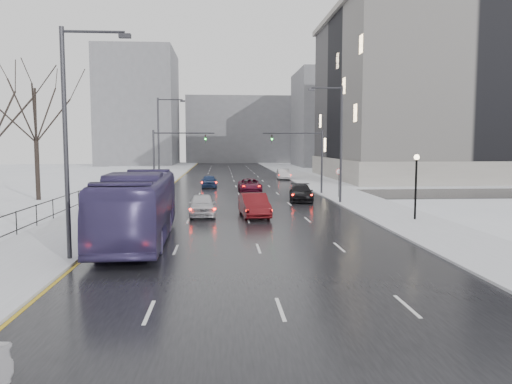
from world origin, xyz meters
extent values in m
cube|color=black|center=(0.00, 60.00, 0.02)|extent=(16.00, 150.00, 0.04)
cube|color=black|center=(0.00, 48.00, 0.02)|extent=(130.00, 10.00, 0.04)
cube|color=silver|center=(-10.50, 60.00, 0.08)|extent=(5.00, 150.00, 0.16)
cube|color=silver|center=(10.50, 60.00, 0.08)|extent=(5.00, 150.00, 0.16)
cube|color=white|center=(-20.00, 60.00, 0.06)|extent=(14.00, 150.00, 0.12)
cube|color=black|center=(-13.00, 30.00, 1.41)|extent=(0.04, 70.00, 0.05)
cube|color=black|center=(-13.00, 30.00, 0.41)|extent=(0.04, 70.00, 0.05)
cylinder|color=black|center=(-13.00, 30.00, 0.81)|extent=(0.06, 0.06, 1.30)
cylinder|color=#2D2D33|center=(8.40, 40.00, 5.00)|extent=(0.20, 0.20, 10.00)
cylinder|color=#2D2D33|center=(7.10, 40.00, 9.80)|extent=(2.60, 0.12, 0.12)
cube|color=#2D2D33|center=(5.80, 40.00, 9.65)|extent=(0.50, 0.25, 0.18)
cylinder|color=#2D2D33|center=(-8.40, 20.00, 5.00)|extent=(0.20, 0.20, 10.00)
cylinder|color=#2D2D33|center=(-7.10, 20.00, 9.80)|extent=(2.60, 0.12, 0.12)
cube|color=#2D2D33|center=(-5.80, 20.00, 9.65)|extent=(0.50, 0.25, 0.18)
cylinder|color=#2D2D33|center=(-8.40, 52.00, 5.00)|extent=(0.20, 0.20, 10.00)
cylinder|color=#2D2D33|center=(-7.10, 52.00, 9.80)|extent=(2.60, 0.12, 0.12)
cube|color=#2D2D33|center=(-5.80, 52.00, 9.65)|extent=(0.50, 0.25, 0.18)
cylinder|color=black|center=(11.00, 30.00, 2.16)|extent=(0.14, 0.14, 4.00)
sphere|color=#FFE5B2|center=(11.00, 30.00, 4.26)|extent=(0.36, 0.36, 0.36)
cylinder|color=#2D2D33|center=(8.40, 48.00, 3.25)|extent=(0.20, 0.20, 6.50)
cylinder|color=#2D2D33|center=(5.40, 48.00, 6.20)|extent=(6.00, 0.12, 0.12)
imported|color=#2D2D33|center=(3.30, 48.00, 5.60)|extent=(0.15, 0.18, 0.90)
sphere|color=#19FF33|center=(3.30, 47.85, 5.60)|extent=(0.16, 0.16, 0.16)
cylinder|color=#2D2D33|center=(-8.40, 48.00, 3.25)|extent=(0.20, 0.20, 6.50)
cylinder|color=#2D2D33|center=(-5.40, 48.00, 6.20)|extent=(6.00, 0.12, 0.12)
imported|color=#2D2D33|center=(-3.30, 48.00, 5.60)|extent=(0.15, 0.18, 0.90)
sphere|color=#19FF33|center=(-3.30, 47.85, 5.60)|extent=(0.16, 0.16, 0.16)
cylinder|color=#2D2D33|center=(9.20, 44.00, 1.41)|extent=(0.06, 0.06, 2.50)
cylinder|color=white|center=(9.20, 44.00, 2.56)|extent=(0.60, 0.03, 0.60)
torus|color=#B20C0C|center=(9.20, 44.00, 2.56)|extent=(0.58, 0.06, 0.58)
cube|color=gray|center=(35.00, 72.00, 12.00)|extent=(40.00, 30.00, 24.00)
cube|color=gray|center=(35.00, 72.00, 24.40)|extent=(41.00, 31.00, 0.80)
cube|color=gray|center=(35.00, 72.00, 1.50)|extent=(40.60, 30.60, 3.00)
cube|color=slate|center=(28.00, 115.00, 11.00)|extent=(24.00, 20.00, 22.00)
cube|color=slate|center=(-22.00, 125.00, 14.00)|extent=(18.00, 22.00, 28.00)
cube|color=slate|center=(4.00, 140.00, 9.00)|extent=(30.00, 18.00, 18.00)
imported|color=#3F3567|center=(-6.14, 24.44, 1.85)|extent=(3.46, 13.09, 3.62)
imported|color=silver|center=(-3.16, 33.41, 0.82)|extent=(2.10, 4.69, 1.57)
imported|color=#5C0F13|center=(0.50, 32.66, 0.86)|extent=(2.14, 5.11, 1.64)
imported|color=#560E26|center=(1.28, 51.11, 0.74)|extent=(2.46, 5.09, 1.40)
imported|color=black|center=(5.34, 42.04, 0.77)|extent=(2.61, 5.24, 1.46)
imported|color=navy|center=(-3.19, 56.69, 0.79)|extent=(1.87, 4.43, 1.50)
imported|color=silver|center=(7.20, 69.51, 0.80)|extent=(1.71, 4.63, 1.51)
camera|label=1|loc=(-1.80, -1.85, 5.11)|focal=35.00mm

